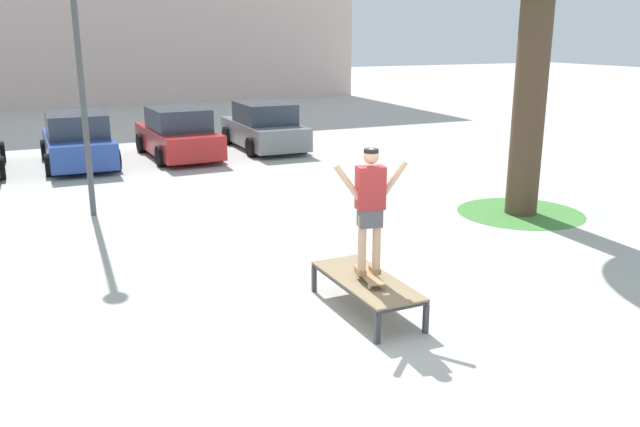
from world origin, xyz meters
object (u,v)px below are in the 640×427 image
object	(u,v)px
skateboard	(369,275)
skate_box	(366,282)
car_red	(178,134)
skater	(370,203)
car_blue	(78,141)
car_grey	(264,128)
light_post	(76,24)

from	to	relation	value
skateboard	skate_box	bearing A→B (deg)	90.64
car_red	skater	bearing A→B (deg)	-91.36
skater	car_blue	world-z (taller)	skater
car_blue	car_grey	xyz separation A→B (m)	(5.77, 0.44, 0.00)
skate_box	car_grey	bearing A→B (deg)	76.13
skater	car_red	xyz separation A→B (m)	(0.30, 12.60, -0.84)
skateboard	skater	distance (m)	0.99
skate_box	car_grey	world-z (taller)	car_grey
skate_box	skateboard	distance (m)	0.14
skateboard	car_red	world-z (taller)	car_red
skate_box	car_red	size ratio (longest dim) A/B	0.45
skate_box	car_red	xyz separation A→B (m)	(0.30, 12.53, 0.28)
car_grey	light_post	world-z (taller)	light_post
skater	car_red	world-z (taller)	skater
car_blue	car_red	bearing A→B (deg)	1.85
skater	car_red	distance (m)	12.63
car_red	car_blue	bearing A→B (deg)	-178.15
skateboard	car_blue	bearing A→B (deg)	101.69
car_red	skateboard	bearing A→B (deg)	-91.36
car_blue	light_post	world-z (taller)	light_post
skate_box	skateboard	world-z (taller)	skateboard
car_grey	light_post	size ratio (longest dim) A/B	0.72
car_blue	light_post	distance (m)	6.59
car_blue	car_grey	bearing A→B (deg)	4.32
skater	car_grey	world-z (taller)	skater
car_grey	skate_box	bearing A→B (deg)	-103.87
skate_box	skateboard	bearing A→B (deg)	-89.36
car_red	car_grey	xyz separation A→B (m)	(2.88, 0.34, 0.00)
skateboard	car_grey	world-z (taller)	car_grey
car_blue	car_red	size ratio (longest dim) A/B	0.99
skateboard	light_post	xyz separation A→B (m)	(-2.83, 6.71, 3.29)
skateboard	skater	world-z (taller)	skater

